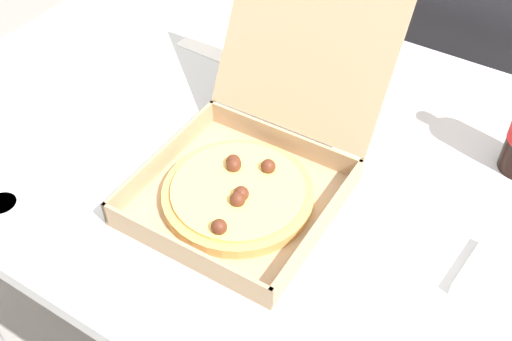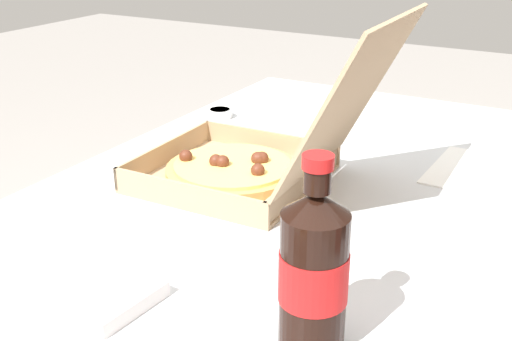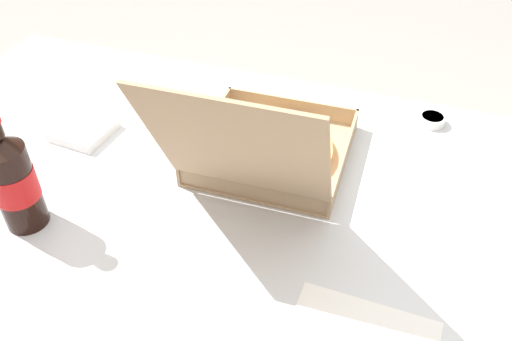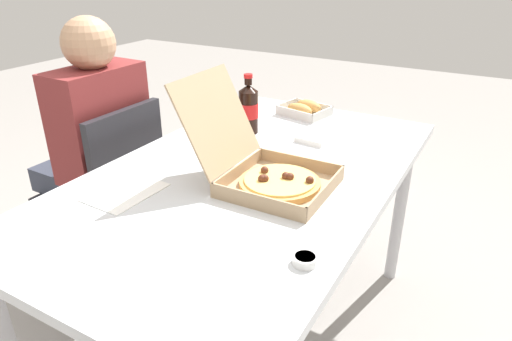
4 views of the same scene
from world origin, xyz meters
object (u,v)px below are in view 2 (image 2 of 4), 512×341
object	(u,v)px
paper_menu	(475,171)
napkin_pile	(106,294)
cola_bottle	(314,271)
dipping_sauce_cup	(220,113)
pizza_box_open	(253,159)

from	to	relation	value
paper_menu	napkin_pile	distance (m)	0.71
cola_bottle	dipping_sauce_cup	bearing A→B (deg)	-140.83
napkin_pile	pizza_box_open	bearing A→B (deg)	-177.18
paper_menu	dipping_sauce_cup	distance (m)	0.58
cola_bottle	napkin_pile	bearing A→B (deg)	-79.62
napkin_pile	dipping_sauce_cup	xyz separation A→B (m)	(-0.69, -0.27, 0.00)
paper_menu	napkin_pile	world-z (taller)	napkin_pile
pizza_box_open	napkin_pile	size ratio (longest dim) A/B	3.89
pizza_box_open	dipping_sauce_cup	distance (m)	0.39
paper_menu	dipping_sauce_cup	bearing A→B (deg)	-92.64
dipping_sauce_cup	paper_menu	bearing A→B (deg)	85.26
cola_bottle	napkin_pile	distance (m)	0.27
dipping_sauce_cup	pizza_box_open	bearing A→B (deg)	40.82
pizza_box_open	cola_bottle	size ratio (longest dim) A/B	1.91
pizza_box_open	dipping_sauce_cup	world-z (taller)	pizza_box_open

